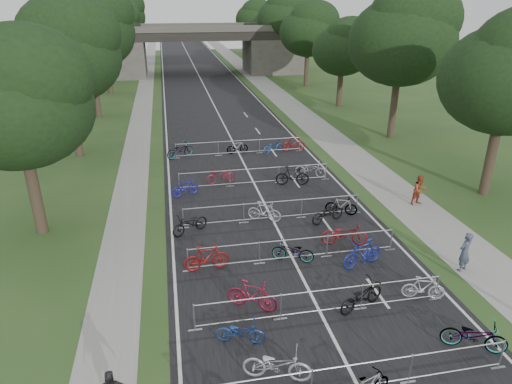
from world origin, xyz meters
TOP-DOWN VIEW (x-y plane):
  - road at (0.00, 50.00)m, footprint 11.00×140.00m
  - sidewalk_right at (8.00, 50.00)m, footprint 3.00×140.00m
  - sidewalk_left at (-7.50, 50.00)m, footprint 2.00×140.00m
  - lane_markings at (0.00, 50.00)m, footprint 0.12×140.00m
  - overpass_bridge at (0.00, 65.00)m, footprint 31.00×8.00m
  - tree_left_0 at (-11.39, 15.93)m, footprint 6.72×6.72m
  - tree_right_0 at (13.11, 15.93)m, footprint 7.17×7.17m
  - tree_left_1 at (-11.39, 27.93)m, footprint 7.56×7.56m
  - tree_right_1 at (13.11, 27.93)m, footprint 8.18×8.18m
  - tree_left_2 at (-11.39, 39.93)m, footprint 8.40×8.40m
  - tree_right_2 at (13.11, 39.93)m, footprint 6.16×6.16m
  - tree_left_3 at (-11.39, 51.93)m, footprint 6.72×6.72m
  - tree_right_3 at (13.11, 51.93)m, footprint 7.17×7.17m
  - tree_left_4 at (-11.39, 63.93)m, footprint 7.56×7.56m
  - tree_right_4 at (13.11, 63.93)m, footprint 8.18×8.18m
  - tree_left_5 at (-11.39, 75.93)m, footprint 8.40×8.40m
  - tree_right_5 at (13.11, 75.93)m, footprint 6.16×6.16m
  - tree_left_6 at (-11.39, 87.93)m, footprint 6.72×6.72m
  - tree_right_6 at (13.11, 87.93)m, footprint 7.17×7.17m
  - barrier_row_1 at (0.00, 3.60)m, footprint 9.70×0.08m
  - barrier_row_2 at (0.00, 7.20)m, footprint 9.70×0.08m
  - barrier_row_3 at (0.00, 11.00)m, footprint 9.70×0.08m
  - barrier_row_4 at (0.00, 15.00)m, footprint 9.70×0.08m
  - barrier_row_5 at (0.00, 20.00)m, footprint 9.70×0.08m
  - barrier_row_6 at (0.00, 26.00)m, footprint 9.70×0.08m
  - bike_5 at (-2.32, 4.53)m, footprint 2.23×1.38m
  - bike_7 at (4.30, 4.53)m, footprint 2.17×1.59m
  - bike_8 at (-3.14, 6.31)m, footprint 1.76×1.03m
  - bike_9 at (-2.41, 8.02)m, footprint 1.98×1.49m
  - bike_10 at (1.55, 7.25)m, footprint 2.22×1.50m
  - bike_11 at (4.12, 7.35)m, footprint 1.69×0.94m
  - bike_12 at (-3.82, 10.99)m, footprint 1.97×0.70m
  - bike_13 at (-0.06, 10.93)m, footprint 1.96×1.34m
  - bike_14 at (2.77, 9.98)m, footprint 2.14×1.16m
  - bike_15 at (2.69, 11.87)m, footprint 2.27×1.27m
  - bike_16 at (-4.30, 14.41)m, footprint 2.05×1.58m
  - bike_17 at (-0.46, 15.01)m, footprint 1.81×1.28m
  - bike_18 at (2.70, 14.26)m, footprint 2.10×1.33m
  - bike_19 at (3.72, 14.97)m, footprint 1.75×1.14m
  - bike_20 at (-4.30, 19.06)m, footprint 1.75×1.01m
  - bike_21 at (-2.00, 20.64)m, footprint 1.97×0.99m
  - bike_22 at (2.26, 19.46)m, footprint 2.12×0.95m
  - bike_23 at (3.79, 20.62)m, footprint 2.09×1.50m
  - bike_24 at (-4.30, 26.10)m, footprint 2.21×1.62m
  - bike_25 at (-0.09, 26.23)m, footprint 1.70×0.72m
  - bike_26 at (2.54, 25.92)m, footprint 1.90×1.36m
  - bike_27 at (4.18, 26.11)m, footprint 1.81×0.56m
  - pedestrian_a at (6.80, 8.85)m, footprint 0.76×0.65m
  - pedestrian_b at (8.42, 15.37)m, footprint 0.93×0.79m

SIDE VIEW (x-z plane):
  - lane_markings at x=0.00m, z-range 0.00..0.00m
  - road at x=0.00m, z-range 0.00..0.01m
  - sidewalk_right at x=8.00m, z-range 0.00..0.01m
  - sidewalk_left at x=-7.50m, z-range 0.00..0.01m
  - bike_8 at x=-3.14m, z-range 0.00..0.87m
  - bike_26 at x=2.54m, z-range 0.00..0.95m
  - bike_13 at x=-0.06m, z-range 0.00..0.98m
  - bike_11 at x=4.12m, z-range 0.00..0.98m
  - bike_25 at x=-0.09m, z-range 0.00..0.99m
  - bike_21 at x=-2.00m, z-range 0.00..0.99m
  - bike_20 at x=-4.30m, z-range 0.00..1.01m
  - bike_19 at x=3.72m, z-range 0.00..1.02m
  - bike_16 at x=-4.30m, z-range 0.00..1.04m
  - bike_18 at x=2.70m, z-range 0.00..1.04m
  - bike_23 at x=3.79m, z-range 0.00..1.05m
  - bike_17 at x=-0.46m, z-range 0.00..1.07m
  - bike_27 at x=4.18m, z-range 0.00..1.08m
  - bike_7 at x=4.30m, z-range 0.00..1.09m
  - barrier_row_1 at x=0.00m, z-range 0.00..1.10m
  - barrier_row_2 at x=0.00m, z-range 0.00..1.10m
  - barrier_row_3 at x=0.00m, z-range 0.00..1.10m
  - barrier_row_4 at x=0.00m, z-range 0.00..1.10m
  - barrier_row_5 at x=0.00m, z-range 0.00..1.10m
  - barrier_row_6 at x=0.00m, z-range 0.00..1.10m
  - bike_10 at x=1.55m, z-range 0.00..1.10m
  - bike_5 at x=-2.32m, z-range 0.00..1.11m
  - bike_24 at x=-4.30m, z-range 0.00..1.11m
  - bike_15 at x=2.69m, z-range 0.00..1.13m
  - bike_12 at x=-3.82m, z-range 0.00..1.16m
  - bike_9 at x=-2.41m, z-range 0.00..1.19m
  - bike_22 at x=2.26m, z-range 0.00..1.23m
  - bike_14 at x=2.77m, z-range 0.00..1.24m
  - pedestrian_b at x=8.42m, z-range 0.00..1.70m
  - pedestrian_a at x=6.80m, z-range 0.00..1.77m
  - overpass_bridge at x=0.00m, z-range 0.01..7.06m
  - tree_right_2 at x=13.11m, z-range 1.25..10.64m
  - tree_right_5 at x=13.11m, z-range 1.25..10.64m
  - tree_left_0 at x=-11.39m, z-range 1.36..11.61m
  - tree_left_3 at x=-11.39m, z-range 1.36..11.61m
  - tree_left_6 at x=-11.39m, z-range 1.36..11.61m
  - tree_right_0 at x=13.11m, z-range 1.46..12.39m
  - tree_right_3 at x=13.11m, z-range 1.46..12.39m
  - tree_right_6 at x=13.11m, z-range 1.46..12.39m
  - tree_left_1 at x=-11.39m, z-range 1.54..13.07m
  - tree_left_4 at x=-11.39m, z-range 1.54..13.07m
  - tree_right_1 at x=13.11m, z-range 1.67..14.13m
  - tree_right_4 at x=13.11m, z-range 1.67..14.13m
  - tree_left_2 at x=-11.39m, z-range 1.71..14.52m
  - tree_left_5 at x=-11.39m, z-range 1.71..14.52m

